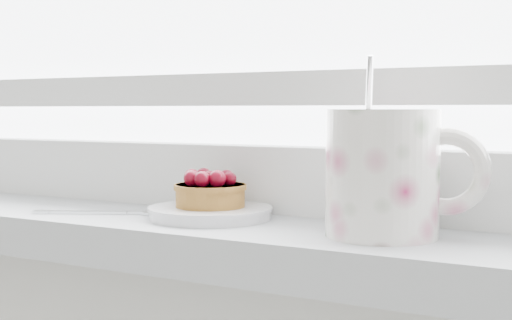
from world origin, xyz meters
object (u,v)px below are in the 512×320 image
Objects in this scene: saucer at (210,213)px; raspberry_tart at (210,190)px; floral_mug at (387,170)px; fork at (114,213)px.

saucer is 1.72× the size of raspberry_tart.
raspberry_tart is 0.19m from floral_mug.
floral_mug is at bearing -3.26° from saucer.
raspberry_tart is at bearing 176.85° from floral_mug.
floral_mug is 0.96× the size of fork.
raspberry_tart is at bearing -111.04° from saucer.
saucer is 0.19m from floral_mug.
floral_mug is at bearing 2.46° from fork.
floral_mug is 0.30m from fork.
saucer is at bearing 176.74° from floral_mug.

